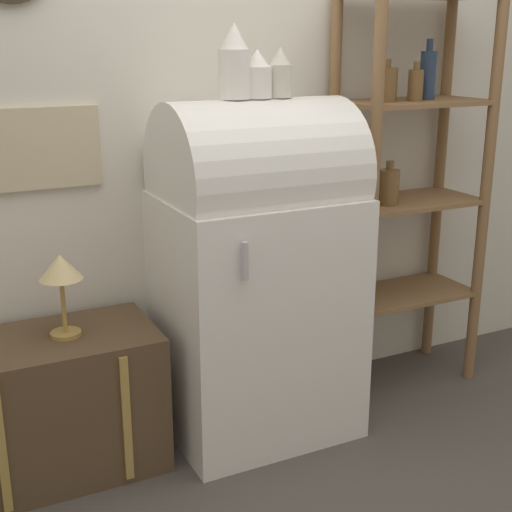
{
  "coord_description": "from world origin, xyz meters",
  "views": [
    {
      "loc": [
        -1.2,
        -2.15,
        1.56
      ],
      "look_at": [
        -0.0,
        0.25,
        0.74
      ],
      "focal_mm": 50.0,
      "sensor_mm": 36.0,
      "label": 1
    }
  ],
  "objects_px": {
    "vase_right": "(280,74)",
    "vase_left": "(234,64)",
    "desk_lamp": "(61,273)",
    "suitcase_trunk": "(53,405)",
    "refrigerator": "(256,268)",
    "vase_center": "(257,76)"
  },
  "relations": [
    {
      "from": "refrigerator",
      "to": "vase_left",
      "type": "relative_size",
      "value": 5.03
    },
    {
      "from": "refrigerator",
      "to": "vase_left",
      "type": "bearing_deg",
      "value": 175.14
    },
    {
      "from": "desk_lamp",
      "to": "vase_right",
      "type": "bearing_deg",
      "value": -2.18
    },
    {
      "from": "suitcase_trunk",
      "to": "vase_center",
      "type": "xyz_separation_m",
      "value": [
        0.82,
        -0.04,
        1.17
      ]
    },
    {
      "from": "vase_right",
      "to": "desk_lamp",
      "type": "bearing_deg",
      "value": 177.82
    },
    {
      "from": "refrigerator",
      "to": "suitcase_trunk",
      "type": "height_order",
      "value": "refrigerator"
    },
    {
      "from": "vase_right",
      "to": "vase_left",
      "type": "bearing_deg",
      "value": 177.44
    },
    {
      "from": "vase_left",
      "to": "desk_lamp",
      "type": "xyz_separation_m",
      "value": [
        -0.67,
        0.02,
        -0.7
      ]
    },
    {
      "from": "vase_left",
      "to": "desk_lamp",
      "type": "relative_size",
      "value": 0.88
    },
    {
      "from": "refrigerator",
      "to": "vase_left",
      "type": "height_order",
      "value": "vase_left"
    },
    {
      "from": "vase_right",
      "to": "suitcase_trunk",
      "type": "bearing_deg",
      "value": 177.5
    },
    {
      "from": "vase_right",
      "to": "desk_lamp",
      "type": "xyz_separation_m",
      "value": [
        -0.85,
        0.03,
        -0.66
      ]
    },
    {
      "from": "suitcase_trunk",
      "to": "desk_lamp",
      "type": "height_order",
      "value": "desk_lamp"
    },
    {
      "from": "vase_right",
      "to": "desk_lamp",
      "type": "height_order",
      "value": "vase_right"
    },
    {
      "from": "refrigerator",
      "to": "vase_left",
      "type": "xyz_separation_m",
      "value": [
        -0.08,
        0.01,
        0.78
      ]
    },
    {
      "from": "refrigerator",
      "to": "suitcase_trunk",
      "type": "distance_m",
      "value": 0.92
    },
    {
      "from": "refrigerator",
      "to": "vase_right",
      "type": "bearing_deg",
      "value": -0.55
    },
    {
      "from": "vase_left",
      "to": "vase_right",
      "type": "distance_m",
      "value": 0.19
    },
    {
      "from": "suitcase_trunk",
      "to": "vase_left",
      "type": "xyz_separation_m",
      "value": [
        0.73,
        -0.03,
        1.21
      ]
    },
    {
      "from": "vase_left",
      "to": "vase_right",
      "type": "height_order",
      "value": "vase_left"
    },
    {
      "from": "vase_center",
      "to": "vase_right",
      "type": "bearing_deg",
      "value": -2.58
    },
    {
      "from": "vase_center",
      "to": "desk_lamp",
      "type": "bearing_deg",
      "value": 177.87
    }
  ]
}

